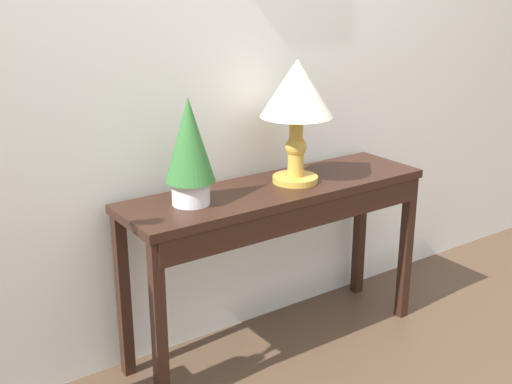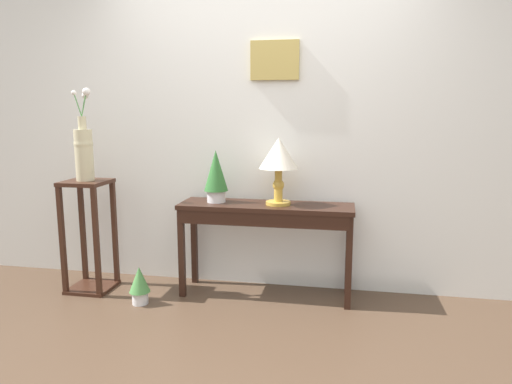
{
  "view_description": "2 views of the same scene",
  "coord_description": "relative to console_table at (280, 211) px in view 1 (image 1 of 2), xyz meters",
  "views": [
    {
      "loc": [
        -1.44,
        -0.85,
        1.54
      ],
      "look_at": [
        0.0,
        1.22,
        0.69
      ],
      "focal_mm": 45.57,
      "sensor_mm": 36.0,
      "label": 1
    },
    {
      "loc": [
        0.63,
        -2.24,
        1.42
      ],
      "look_at": [
        -0.01,
        1.11,
        0.83
      ],
      "focal_mm": 32.39,
      "sensor_mm": 36.0,
      "label": 2
    }
  ],
  "objects": [
    {
      "name": "potted_plant_on_console",
      "position": [
        -0.39,
        0.03,
        0.32
      ],
      "size": [
        0.19,
        0.19,
        0.4
      ],
      "color": "silver",
      "rests_on": "console_table"
    },
    {
      "name": "back_wall_with_art",
      "position": [
        -0.06,
        0.3,
        0.78
      ],
      "size": [
        9.0,
        0.13,
        2.8
      ],
      "color": "silver",
      "rests_on": "ground"
    },
    {
      "name": "table_lamp",
      "position": [
        0.09,
        0.02,
        0.46
      ],
      "size": [
        0.29,
        0.29,
        0.5
      ],
      "color": "gold",
      "rests_on": "console_table"
    },
    {
      "name": "console_table",
      "position": [
        0.0,
        0.0,
        0.0
      ],
      "size": [
        1.32,
        0.37,
        0.73
      ],
      "color": "black",
      "rests_on": "ground"
    }
  ]
}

